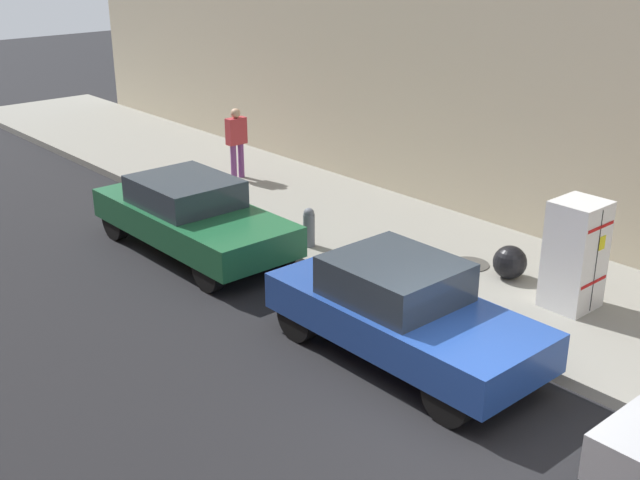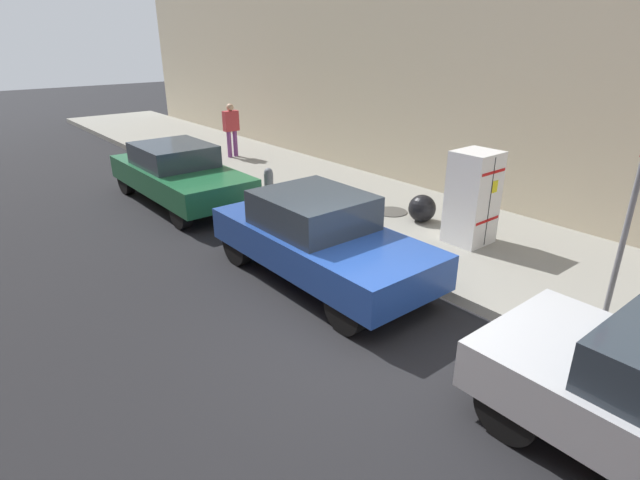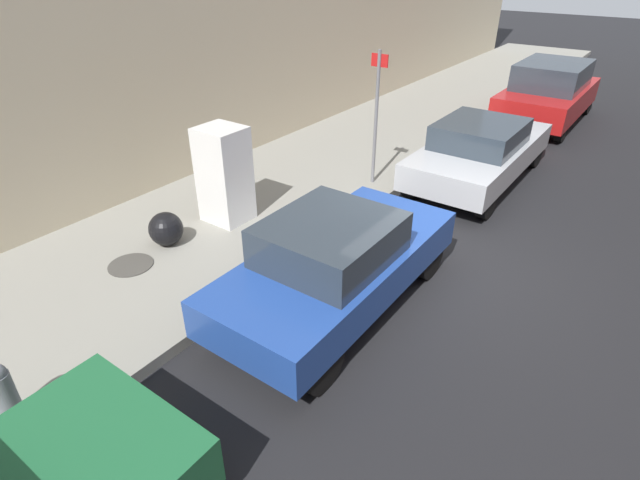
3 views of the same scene
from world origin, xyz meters
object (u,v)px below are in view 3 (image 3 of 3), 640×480
discarded_refrigerator (224,175)px  parked_sedan_silver (480,150)px  fire_hydrant (4,392)px  parked_hatchback_blue (336,262)px  street_sign_post (376,112)px  trash_bag (166,229)px  parked_suv_red (549,92)px

discarded_refrigerator → parked_sedan_silver: bearing=57.8°
discarded_refrigerator → fire_hydrant: 4.88m
discarded_refrigerator → fire_hydrant: discarded_refrigerator is taller
parked_hatchback_blue → parked_sedan_silver: 5.57m
street_sign_post → trash_bag: (-1.49, -4.30, -1.22)m
fire_hydrant → parked_sedan_silver: bearing=80.5°
trash_bag → parked_suv_red: parked_suv_red is taller
parked_hatchback_blue → parked_sedan_silver: bearing=90.0°
fire_hydrant → parked_sedan_silver: size_ratio=0.17×
parked_sedan_silver → parked_hatchback_blue: bearing=-90.0°
parked_hatchback_blue → parked_sedan_silver: parked_hatchback_blue is taller
street_sign_post → parked_sedan_silver: size_ratio=0.61×
parked_hatchback_blue → parked_sedan_silver: (0.00, 5.57, -0.02)m
discarded_refrigerator → street_sign_post: street_sign_post is taller
street_sign_post → parked_suv_red: size_ratio=0.61×
trash_bag → discarded_refrigerator: bearing=82.6°
discarded_refrigerator → parked_hatchback_blue: bearing=-15.6°
fire_hydrant → trash_bag: (-1.59, 3.37, -0.10)m
parked_hatchback_blue → parked_suv_red: 11.11m
discarded_refrigerator → fire_hydrant: (1.42, -4.64, -0.48)m
discarded_refrigerator → trash_bag: discarded_refrigerator is taller
discarded_refrigerator → parked_sedan_silver: size_ratio=0.39×
parked_sedan_silver → parked_suv_red: size_ratio=1.01×
discarded_refrigerator → street_sign_post: bearing=66.4°
fire_hydrant → parked_suv_red: parked_suv_red is taller
street_sign_post → parked_hatchback_blue: (1.66, -3.85, -0.93)m
fire_hydrant → parked_suv_red: bearing=84.0°
fire_hydrant → discarded_refrigerator: bearing=107.0°
trash_bag → parked_hatchback_blue: 3.19m
discarded_refrigerator → fire_hydrant: size_ratio=2.32×
parked_sedan_silver → parked_suv_red: 5.54m
fire_hydrant → parked_hatchback_blue: bearing=67.7°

